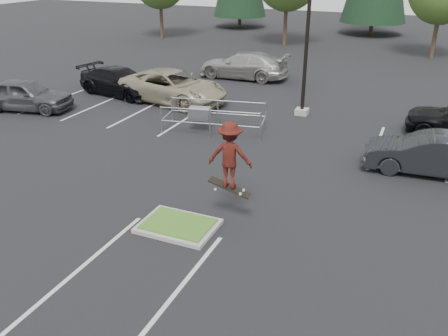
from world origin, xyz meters
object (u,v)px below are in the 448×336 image
at_px(car_l_tan, 173,87).
at_px(car_far_silver, 243,65).
at_px(skateboarder, 230,155).
at_px(car_r_charc, 430,154).
at_px(light_pole, 308,20).
at_px(car_l_black, 119,81).
at_px(cart_corral, 203,114).
at_px(car_l_grey, 25,95).

height_order(car_l_tan, car_far_silver, car_l_tan).
height_order(skateboarder, car_r_charc, skateboarder).
bearing_deg(car_r_charc, car_far_silver, -137.82).
height_order(light_pole, car_r_charc, light_pole).
bearing_deg(car_l_tan, car_l_black, 97.81).
relative_size(light_pole, car_l_tan, 1.66).
distance_m(skateboarder, car_l_black, 15.41).
height_order(cart_corral, car_l_tan, car_l_tan).
bearing_deg(car_l_grey, cart_corral, -98.07).
bearing_deg(car_l_black, car_far_silver, -26.11).
relative_size(car_r_charc, car_far_silver, 0.79).
height_order(car_l_black, car_r_charc, car_l_black).
height_order(car_r_charc, car_far_silver, car_far_silver).
height_order(cart_corral, car_r_charc, car_r_charc).
xyz_separation_m(cart_corral, car_l_grey, (-9.70, -0.74, -0.00)).
xyz_separation_m(car_l_black, car_far_silver, (5.00, 6.50, 0.07)).
height_order(car_l_grey, car_r_charc, car_l_grey).
bearing_deg(car_far_silver, cart_corral, 10.73).
xyz_separation_m(light_pole, car_l_grey, (-13.20, -4.84, -3.76)).
bearing_deg(car_l_tan, car_r_charc, -99.55).
distance_m(car_l_tan, car_r_charc, 13.73).
bearing_deg(light_pole, car_l_black, -177.27).
height_order(light_pole, car_l_grey, light_pole).
distance_m(cart_corral, skateboarder, 8.19).
distance_m(light_pole, skateboarder, 11.29).
bearing_deg(skateboarder, car_l_tan, -63.53).
xyz_separation_m(skateboarder, car_r_charc, (5.30, 6.00, -1.37)).
height_order(car_l_grey, car_far_silver, car_far_silver).
relative_size(light_pole, car_r_charc, 2.23).
bearing_deg(car_l_tan, car_far_silver, -3.62).
bearing_deg(light_pole, cart_corral, -130.49).
height_order(car_l_tan, car_l_black, car_l_tan).
distance_m(car_r_charc, car_far_silver, 15.91).
height_order(skateboarder, car_l_grey, skateboarder).
height_order(skateboarder, car_far_silver, skateboarder).
xyz_separation_m(light_pole, skateboarder, (0.70, -11.00, -2.44)).
xyz_separation_m(car_r_charc, car_far_silver, (-11.50, 11.00, 0.08)).
bearing_deg(cart_corral, car_l_tan, 123.77).
bearing_deg(cart_corral, car_l_black, 141.67).
relative_size(skateboarder, car_l_tan, 0.37).
bearing_deg(light_pole, skateboarder, -86.36).
bearing_deg(car_l_black, car_l_grey, 159.59).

